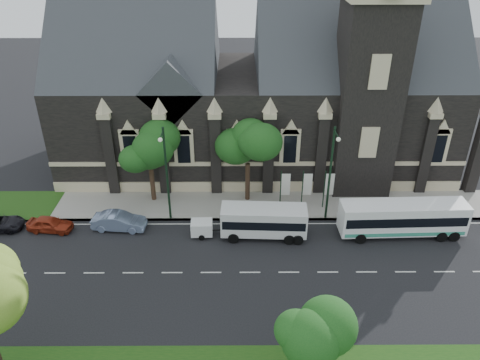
{
  "coord_description": "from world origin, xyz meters",
  "views": [
    {
      "loc": [
        2.1,
        -27.49,
        23.79
      ],
      "look_at": [
        2.26,
        6.0,
        4.78
      ],
      "focal_mm": 34.71,
      "sensor_mm": 36.0,
      "label": 1
    }
  ],
  "objects_px": {
    "box_trailer": "(202,228)",
    "street_lamp_near": "(331,170)",
    "banner_flag_left": "(284,187)",
    "banner_flag_right": "(328,186)",
    "banner_flag_center": "(306,186)",
    "tree_walk_right": "(250,144)",
    "sedan": "(119,221)",
    "street_lamp_mid": "(166,170)",
    "tree_park_east": "(313,321)",
    "car_far_red": "(50,224)",
    "tour_coach": "(403,218)",
    "shuttle_bus": "(264,220)",
    "tree_walk_left": "(151,146)"
  },
  "relations": [
    {
      "from": "sedan",
      "to": "tree_park_east",
      "type": "bearing_deg",
      "value": -131.44
    },
    {
      "from": "tree_walk_left",
      "to": "banner_flag_left",
      "type": "xyz_separation_m",
      "value": [
        12.08,
        -1.7,
        -3.35
      ]
    },
    {
      "from": "banner_flag_left",
      "to": "tour_coach",
      "type": "height_order",
      "value": "banner_flag_left"
    },
    {
      "from": "tree_walk_right",
      "to": "banner_flag_left",
      "type": "relative_size",
      "value": 1.95
    },
    {
      "from": "shuttle_bus",
      "to": "tour_coach",
      "type": "bearing_deg",
      "value": 3.18
    },
    {
      "from": "shuttle_bus",
      "to": "car_far_red",
      "type": "height_order",
      "value": "shuttle_bus"
    },
    {
      "from": "car_far_red",
      "to": "sedan",
      "type": "bearing_deg",
      "value": -81.46
    },
    {
      "from": "street_lamp_near",
      "to": "tour_coach",
      "type": "height_order",
      "value": "street_lamp_near"
    },
    {
      "from": "tree_park_east",
      "to": "street_lamp_near",
      "type": "relative_size",
      "value": 0.7
    },
    {
      "from": "tree_walk_right",
      "to": "banner_flag_center",
      "type": "bearing_deg",
      "value": -18.64
    },
    {
      "from": "tree_walk_right",
      "to": "tour_coach",
      "type": "bearing_deg",
      "value": -24.52
    },
    {
      "from": "car_far_red",
      "to": "banner_flag_left",
      "type": "bearing_deg",
      "value": -74.32
    },
    {
      "from": "box_trailer",
      "to": "street_lamp_near",
      "type": "bearing_deg",
      "value": 10.12
    },
    {
      "from": "sedan",
      "to": "box_trailer",
      "type": "bearing_deg",
      "value": -93.07
    },
    {
      "from": "banner_flag_right",
      "to": "car_far_red",
      "type": "distance_m",
      "value": 24.78
    },
    {
      "from": "street_lamp_mid",
      "to": "car_far_red",
      "type": "relative_size",
      "value": 2.32
    },
    {
      "from": "tree_park_east",
      "to": "banner_flag_left",
      "type": "height_order",
      "value": "tree_park_east"
    },
    {
      "from": "street_lamp_mid",
      "to": "shuttle_bus",
      "type": "height_order",
      "value": "street_lamp_mid"
    },
    {
      "from": "banner_flag_left",
      "to": "car_far_red",
      "type": "bearing_deg",
      "value": -170.57
    },
    {
      "from": "tree_walk_right",
      "to": "car_far_red",
      "type": "relative_size",
      "value": 2.01
    },
    {
      "from": "tree_walk_right",
      "to": "sedan",
      "type": "bearing_deg",
      "value": -156.98
    },
    {
      "from": "street_lamp_near",
      "to": "street_lamp_mid",
      "type": "bearing_deg",
      "value": 180.0
    },
    {
      "from": "car_far_red",
      "to": "street_lamp_near",
      "type": "bearing_deg",
      "value": -80.22
    },
    {
      "from": "banner_flag_left",
      "to": "box_trailer",
      "type": "bearing_deg",
      "value": -150.09
    },
    {
      "from": "tour_coach",
      "to": "box_trailer",
      "type": "bearing_deg",
      "value": 178.29
    },
    {
      "from": "street_lamp_mid",
      "to": "sedan",
      "type": "relative_size",
      "value": 1.93
    },
    {
      "from": "street_lamp_near",
      "to": "banner_flag_right",
      "type": "xyz_separation_m",
      "value": [
        0.29,
        1.91,
        -2.73
      ]
    },
    {
      "from": "banner_flag_left",
      "to": "tour_coach",
      "type": "distance_m",
      "value": 10.58
    },
    {
      "from": "banner_flag_center",
      "to": "tour_coach",
      "type": "distance_m",
      "value": 8.78
    },
    {
      "from": "tour_coach",
      "to": "tree_walk_right",
      "type": "bearing_deg",
      "value": 153.56
    },
    {
      "from": "tour_coach",
      "to": "sedan",
      "type": "relative_size",
      "value": 2.29
    },
    {
      "from": "tour_coach",
      "to": "sedan",
      "type": "xyz_separation_m",
      "value": [
        -24.28,
        0.96,
        -0.92
      ]
    },
    {
      "from": "banner_flag_left",
      "to": "banner_flag_center",
      "type": "relative_size",
      "value": 1.0
    },
    {
      "from": "banner_flag_right",
      "to": "tree_walk_left",
      "type": "bearing_deg",
      "value": 173.96
    },
    {
      "from": "tree_walk_right",
      "to": "sedan",
      "type": "xyz_separation_m",
      "value": [
        -11.48,
        -4.88,
        -5.05
      ]
    },
    {
      "from": "tree_park_east",
      "to": "tree_walk_right",
      "type": "xyz_separation_m",
      "value": [
        -2.96,
        20.04,
        1.2
      ]
    },
    {
      "from": "tree_walk_left",
      "to": "street_lamp_mid",
      "type": "xyz_separation_m",
      "value": [
        1.8,
        -3.61,
        -0.62
      ]
    },
    {
      "from": "tree_walk_right",
      "to": "box_trailer",
      "type": "distance_m",
      "value": 8.82
    },
    {
      "from": "banner_flag_left",
      "to": "banner_flag_right",
      "type": "relative_size",
      "value": 1.0
    },
    {
      "from": "banner_flag_left",
      "to": "shuttle_bus",
      "type": "height_order",
      "value": "banner_flag_left"
    },
    {
      "from": "street_lamp_mid",
      "to": "banner_flag_center",
      "type": "relative_size",
      "value": 2.25
    },
    {
      "from": "street_lamp_near",
      "to": "banner_flag_center",
      "type": "xyz_separation_m",
      "value": [
        -1.71,
        1.91,
        -2.73
      ]
    },
    {
      "from": "tree_walk_left",
      "to": "banner_flag_left",
      "type": "distance_m",
      "value": 12.66
    },
    {
      "from": "street_lamp_mid",
      "to": "car_far_red",
      "type": "xyz_separation_m",
      "value": [
        -10.2,
        -1.5,
        -4.45
      ]
    },
    {
      "from": "tree_park_east",
      "to": "shuttle_bus",
      "type": "bearing_deg",
      "value": 97.67
    },
    {
      "from": "tree_park_east",
      "to": "tour_coach",
      "type": "bearing_deg",
      "value": 55.29
    },
    {
      "from": "banner_flag_right",
      "to": "box_trailer",
      "type": "distance_m",
      "value": 12.14
    },
    {
      "from": "tree_park_east",
      "to": "sedan",
      "type": "distance_m",
      "value": 21.29
    },
    {
      "from": "tree_walk_right",
      "to": "sedan",
      "type": "distance_m",
      "value": 13.45
    },
    {
      "from": "tree_walk_right",
      "to": "tour_coach",
      "type": "relative_size",
      "value": 0.73
    }
  ]
}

